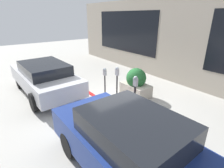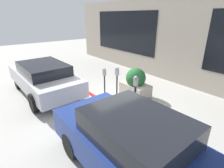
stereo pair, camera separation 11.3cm
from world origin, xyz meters
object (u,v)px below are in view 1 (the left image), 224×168
planter_box (136,84)px  parked_car_middle (45,77)px  parking_meter_second (117,79)px  parking_meter_nearest (135,89)px  parked_car_front (128,144)px  parking_meter_middle (105,76)px

planter_box → parked_car_middle: size_ratio=0.28×
parking_meter_second → parked_car_middle: bearing=36.5°
parking_meter_nearest → parking_meter_second: size_ratio=0.92×
parking_meter_nearest → parked_car_middle: bearing=29.7°
parking_meter_second → planter_box: (0.08, -1.16, -0.50)m
parked_car_middle → planter_box: bearing=-132.3°
parking_meter_nearest → parking_meter_second: parking_meter_second is taller
parking_meter_second → planter_box: parking_meter_second is taller
parking_meter_nearest → parking_meter_second: 0.99m
parked_car_middle → parking_meter_nearest: bearing=-152.5°
planter_box → parked_car_front: (-3.01, 3.14, 0.25)m
planter_box → parked_car_middle: bearing=49.9°
parking_meter_second → parked_car_front: 3.55m
parking_meter_nearest → parking_meter_middle: (1.93, 0.03, -0.03)m
parking_meter_nearest → parked_car_front: 2.85m
parking_meter_nearest → parked_car_front: parked_car_front is taller
parking_meter_nearest → parked_car_front: size_ratio=0.35×
parked_car_front → parked_car_middle: (5.74, 0.09, -0.02)m
parked_car_front → parking_meter_middle: bearing=-28.9°
planter_box → parking_meter_second: bearing=93.8°
parking_meter_nearest → parked_car_middle: size_ratio=0.31×
parking_meter_second → parked_car_middle: size_ratio=0.33×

